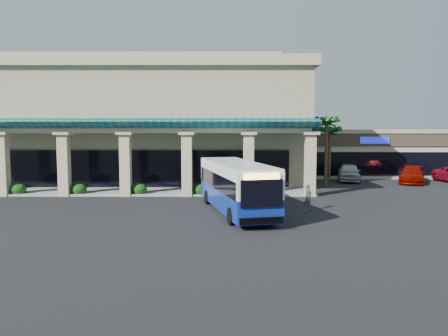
# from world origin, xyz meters

# --- Properties ---
(ground) EXTENTS (110.00, 110.00, 0.00)m
(ground) POSITION_xyz_m (0.00, 0.00, 0.00)
(ground) COLOR black
(main_building) EXTENTS (30.80, 14.80, 11.35)m
(main_building) POSITION_xyz_m (-8.00, 16.00, 5.67)
(main_building) COLOR tan
(main_building) RESTS_ON ground
(arcade) EXTENTS (30.00, 6.20, 5.70)m
(arcade) POSITION_xyz_m (-8.00, 6.80, 2.85)
(arcade) COLOR #0E5155
(arcade) RESTS_ON ground
(strip_mall) EXTENTS (22.50, 12.50, 4.90)m
(strip_mall) POSITION_xyz_m (18.00, 24.00, 2.45)
(strip_mall) COLOR beige
(strip_mall) RESTS_ON ground
(palm_0) EXTENTS (2.40, 2.40, 6.60)m
(palm_0) POSITION_xyz_m (8.50, 11.00, 3.30)
(palm_0) COLOR #114015
(palm_0) RESTS_ON ground
(palm_1) EXTENTS (2.40, 2.40, 5.80)m
(palm_1) POSITION_xyz_m (9.50, 14.00, 2.90)
(palm_1) COLOR #114015
(palm_1) RESTS_ON ground
(broadleaf_tree) EXTENTS (2.60, 2.60, 4.81)m
(broadleaf_tree) POSITION_xyz_m (7.50, 19.00, 2.41)
(broadleaf_tree) COLOR #113B0D
(broadleaf_tree) RESTS_ON ground
(transit_bus) EXTENTS (4.79, 10.86, 2.95)m
(transit_bus) POSITION_xyz_m (0.41, -1.00, 1.48)
(transit_bus) COLOR navy
(transit_bus) RESTS_ON ground
(pedestrian) EXTENTS (0.70, 0.70, 1.63)m
(pedestrian) POSITION_xyz_m (4.77, -0.65, 0.82)
(pedestrian) COLOR slate
(pedestrian) RESTS_ON ground
(car_silver) EXTENTS (3.11, 5.32, 1.70)m
(car_silver) POSITION_xyz_m (11.52, 14.57, 0.85)
(car_silver) COLOR #B1B2BC
(car_silver) RESTS_ON ground
(car_red) EXTENTS (4.10, 5.59, 1.50)m
(car_red) POSITION_xyz_m (16.89, 13.16, 0.75)
(car_red) COLOR #820900
(car_red) RESTS_ON ground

